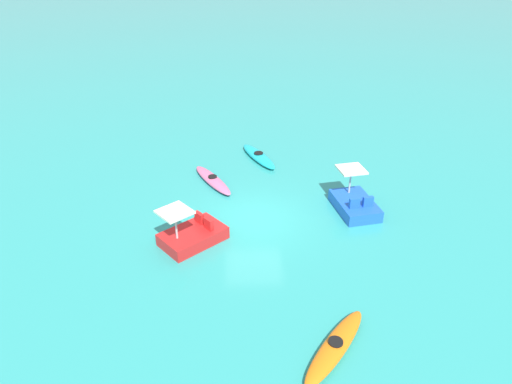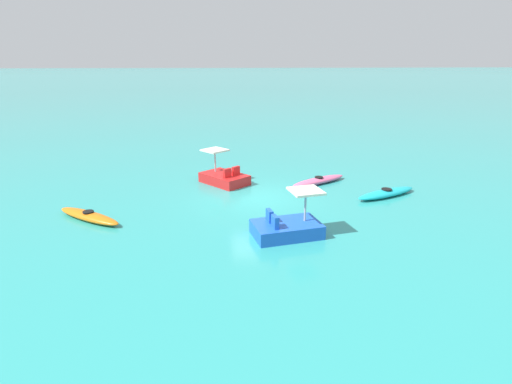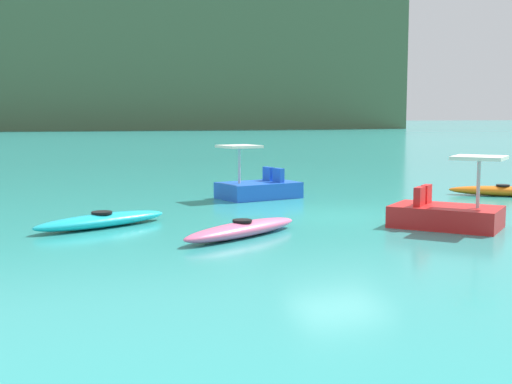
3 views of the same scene
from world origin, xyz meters
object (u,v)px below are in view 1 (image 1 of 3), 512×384
(kayak_cyan, at_px, (259,156))
(kayak_pink, at_px, (213,180))
(pedal_boat_blue, at_px, (355,203))
(pedal_boat_red, at_px, (193,235))
(kayak_orange, at_px, (335,346))

(kayak_cyan, bearing_deg, kayak_pink, -41.07)
(kayak_cyan, xyz_separation_m, pedal_boat_blue, (5.36, 3.92, 0.17))
(kayak_cyan, distance_m, pedal_boat_blue, 6.65)
(pedal_boat_red, distance_m, pedal_boat_blue, 7.08)
(kayak_orange, bearing_deg, pedal_boat_blue, 163.48)
(kayak_pink, relative_size, kayak_cyan, 0.96)
(kayak_orange, bearing_deg, pedal_boat_red, -140.59)
(kayak_pink, bearing_deg, kayak_orange, 21.06)
(kayak_orange, distance_m, kayak_pink, 11.06)
(kayak_orange, bearing_deg, kayak_cyan, -172.66)
(pedal_boat_red, xyz_separation_m, pedal_boat_blue, (-2.12, 6.76, 0.00))
(pedal_boat_blue, bearing_deg, kayak_orange, -16.52)
(kayak_orange, bearing_deg, kayak_pink, -158.94)
(kayak_pink, relative_size, pedal_boat_blue, 1.25)
(pedal_boat_red, bearing_deg, pedal_boat_blue, 107.40)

